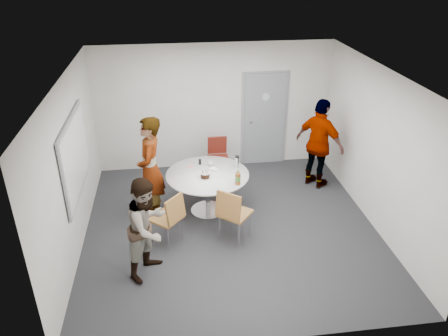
{
  "coord_description": "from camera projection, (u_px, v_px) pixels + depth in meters",
  "views": [
    {
      "loc": [
        -0.95,
        -6.27,
        4.42
      ],
      "look_at": [
        -0.08,
        0.25,
        1.05
      ],
      "focal_mm": 35.0,
      "sensor_mm": 36.0,
      "label": 1
    }
  ],
  "objects": [
    {
      "name": "whiteboard",
      "position": [
        75.0,
        156.0,
        6.89
      ],
      "size": [
        0.04,
        1.9,
        1.25
      ],
      "color": "gray",
      "rests_on": "wall_left"
    },
    {
      "name": "table",
      "position": [
        209.0,
        179.0,
        7.83
      ],
      "size": [
        1.49,
        1.49,
        1.05
      ],
      "color": "white",
      "rests_on": "floor"
    },
    {
      "name": "door",
      "position": [
        264.0,
        119.0,
        9.51
      ],
      "size": [
        1.02,
        0.17,
        2.12
      ],
      "color": "slate",
      "rests_on": "wall_back"
    },
    {
      "name": "chair_near_left",
      "position": [
        170.0,
        215.0,
        6.99
      ],
      "size": [
        0.64,
        0.64,
        0.92
      ],
      "rotation": [
        0.0,
        0.0,
        0.86
      ],
      "color": "brown",
      "rests_on": "floor"
    },
    {
      "name": "wall_right",
      "position": [
        378.0,
        150.0,
        7.34
      ],
      "size": [
        0.0,
        5.0,
        5.0
      ],
      "primitive_type": "plane",
      "rotation": [
        1.57,
        0.0,
        -1.57
      ],
      "color": "beige",
      "rests_on": "floor"
    },
    {
      "name": "chair_far",
      "position": [
        218.0,
        153.0,
        9.11
      ],
      "size": [
        0.42,
        0.45,
        0.88
      ],
      "rotation": [
        0.0,
        0.0,
        3.14
      ],
      "color": "#601C13",
      "rests_on": "floor"
    },
    {
      "name": "wall_left",
      "position": [
        72.0,
        167.0,
        6.75
      ],
      "size": [
        0.0,
        5.0,
        5.0
      ],
      "primitive_type": "plane",
      "rotation": [
        1.57,
        0.0,
        1.57
      ],
      "color": "beige",
      "rests_on": "floor"
    },
    {
      "name": "person_main",
      "position": [
        150.0,
        169.0,
        7.56
      ],
      "size": [
        0.51,
        0.73,
        1.91
      ],
      "primitive_type": "imported",
      "rotation": [
        0.0,
        0.0,
        -1.65
      ],
      "color": "#A5C6EA",
      "rests_on": "floor"
    },
    {
      "name": "person_right",
      "position": [
        319.0,
        144.0,
        8.59
      ],
      "size": [
        1.01,
        1.13,
        1.84
      ],
      "primitive_type": "imported",
      "rotation": [
        0.0,
        0.0,
        2.22
      ],
      "color": "black",
      "rests_on": "floor"
    },
    {
      "name": "ceiling",
      "position": [
        232.0,
        76.0,
        6.43
      ],
      "size": [
        5.0,
        5.0,
        0.0
      ],
      "primitive_type": "plane",
      "rotation": [
        3.14,
        0.0,
        0.0
      ],
      "color": "silver",
      "rests_on": "wall_back"
    },
    {
      "name": "person_left",
      "position": [
        148.0,
        227.0,
        6.3
      ],
      "size": [
        0.92,
        0.97,
        1.58
      ],
      "primitive_type": "imported",
      "rotation": [
        0.0,
        0.0,
        0.97
      ],
      "color": "white",
      "rests_on": "floor"
    },
    {
      "name": "wall_front",
      "position": [
        264.0,
        255.0,
        4.84
      ],
      "size": [
        5.0,
        0.0,
        5.0
      ],
      "primitive_type": "plane",
      "rotation": [
        -1.57,
        0.0,
        0.0
      ],
      "color": "beige",
      "rests_on": "floor"
    },
    {
      "name": "chair_near_right",
      "position": [
        232.0,
        211.0,
        7.04
      ],
      "size": [
        0.67,
        0.67,
        0.97
      ],
      "rotation": [
        0.0,
        0.0,
        -0.68
      ],
      "color": "brown",
      "rests_on": "floor"
    },
    {
      "name": "wall_back",
      "position": [
        214.0,
        107.0,
        9.25
      ],
      "size": [
        5.0,
        0.0,
        5.0
      ],
      "primitive_type": "plane",
      "rotation": [
        1.57,
        0.0,
        0.0
      ],
      "color": "beige",
      "rests_on": "floor"
    },
    {
      "name": "floor",
      "position": [
        231.0,
        227.0,
        7.66
      ],
      "size": [
        5.0,
        5.0,
        0.0
      ],
      "primitive_type": "plane",
      "color": "black",
      "rests_on": "ground"
    }
  ]
}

